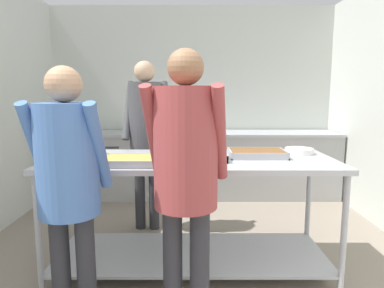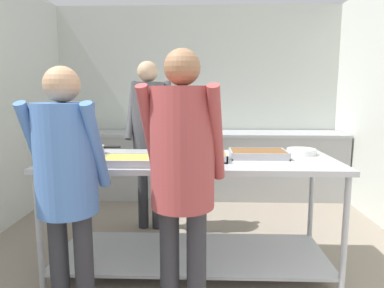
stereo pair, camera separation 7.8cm
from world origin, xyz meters
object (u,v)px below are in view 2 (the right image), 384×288
at_px(serving_tray_greens, 132,161).
at_px(cook_behind_counter, 149,126).
at_px(serving_tray_vegetables, 197,157).
at_px(guest_serving_left, 67,171).
at_px(water_bottle, 140,124).
at_px(serving_tray_roast, 258,154).
at_px(plate_stack, 301,152).
at_px(guest_serving_right, 183,162).
at_px(sauce_pan, 91,150).

height_order(serving_tray_greens, cook_behind_counter, cook_behind_counter).
relative_size(serving_tray_greens, serving_tray_vegetables, 0.93).
bearing_deg(cook_behind_counter, guest_serving_left, -99.51).
bearing_deg(water_bottle, cook_behind_counter, -75.32).
bearing_deg(guest_serving_left, serving_tray_roast, 31.28).
bearing_deg(plate_stack, serving_tray_greens, -161.84).
bearing_deg(serving_tray_vegetables, serving_tray_roast, 14.88).
bearing_deg(guest_serving_right, cook_behind_counter, 106.02).
xyz_separation_m(sauce_pan, serving_tray_greens, (0.43, -0.39, -0.01)).
relative_size(guest_serving_right, water_bottle, 6.96).
bearing_deg(water_bottle, guest_serving_left, -88.93).
height_order(sauce_pan, serving_tray_vegetables, sauce_pan).
bearing_deg(serving_tray_roast, serving_tray_greens, -162.26).
bearing_deg(serving_tray_vegetables, serving_tray_greens, -159.41).
height_order(sauce_pan, water_bottle, water_bottle).
bearing_deg(guest_serving_left, cook_behind_counter, 80.49).
bearing_deg(water_bottle, serving_tray_roast, -55.72).
distance_m(sauce_pan, serving_tray_roast, 1.39).
xyz_separation_m(serving_tray_roast, guest_serving_left, (-1.26, -0.77, 0.03)).
distance_m(serving_tray_greens, plate_stack, 1.42).
bearing_deg(serving_tray_greens, serving_tray_roast, 17.74).
distance_m(sauce_pan, guest_serving_right, 1.19).
height_order(plate_stack, guest_serving_left, guest_serving_left).
distance_m(serving_tray_vegetables, guest_serving_left, 1.00).
xyz_separation_m(serving_tray_roast, water_bottle, (-1.31, 1.92, 0.06)).
distance_m(serving_tray_greens, cook_behind_counter, 1.08).
bearing_deg(serving_tray_vegetables, sauce_pan, 166.70).
xyz_separation_m(serving_tray_roast, cook_behind_counter, (-1.00, 0.76, 0.15)).
height_order(sauce_pan, cook_behind_counter, cook_behind_counter).
height_order(serving_tray_vegetables, guest_serving_right, guest_serving_right).
bearing_deg(guest_serving_left, serving_tray_vegetables, 39.50).
distance_m(cook_behind_counter, water_bottle, 1.21).
height_order(serving_tray_greens, guest_serving_left, guest_serving_left).
bearing_deg(guest_serving_left, plate_stack, 28.67).
xyz_separation_m(sauce_pan, plate_stack, (1.77, 0.05, -0.02)).
bearing_deg(sauce_pan, serving_tray_greens, -42.47).
bearing_deg(sauce_pan, water_bottle, 87.47).
bearing_deg(sauce_pan, plate_stack, 1.63).
relative_size(plate_stack, water_bottle, 1.02).
distance_m(serving_tray_roast, water_bottle, 2.33).
distance_m(guest_serving_right, water_bottle, 2.80).
distance_m(guest_serving_left, cook_behind_counter, 1.55).
bearing_deg(plate_stack, sauce_pan, -178.37).
distance_m(plate_stack, water_bottle, 2.46).
xyz_separation_m(guest_serving_left, cook_behind_counter, (0.25, 1.52, 0.12)).
distance_m(serving_tray_vegetables, water_bottle, 2.21).
bearing_deg(cook_behind_counter, plate_stack, -24.16).
distance_m(serving_tray_roast, plate_stack, 0.41).
height_order(serving_tray_greens, serving_tray_roast, same).
relative_size(serving_tray_roast, guest_serving_right, 0.27).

